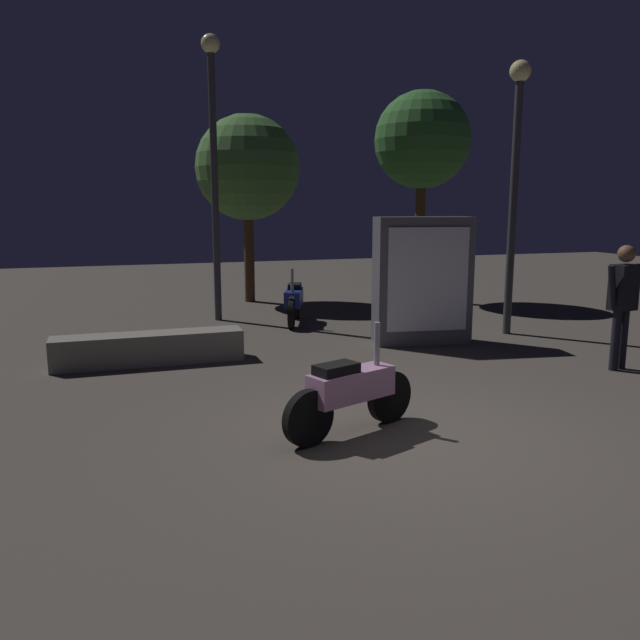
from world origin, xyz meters
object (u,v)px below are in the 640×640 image
object	(u,v)px
kiosk_billboard	(423,281)
person_rider_beside	(623,296)
motorcycle_blue_parked_left	(294,301)
streetlamp_far	(515,163)
motorcycle_pink_foreground	(351,392)
streetlamp_near	(213,145)

from	to	relation	value
kiosk_billboard	person_rider_beside	bearing A→B (deg)	135.20
motorcycle_blue_parked_left	streetlamp_far	distance (m)	4.76
motorcycle_pink_foreground	streetlamp_far	bearing A→B (deg)	19.76
motorcycle_pink_foreground	person_rider_beside	world-z (taller)	person_rider_beside
streetlamp_near	motorcycle_blue_parked_left	bearing A→B (deg)	-31.63
streetlamp_near	kiosk_billboard	world-z (taller)	streetlamp_near
motorcycle_pink_foreground	kiosk_billboard	xyz separation A→B (m)	(2.67, 3.64, 0.61)
motorcycle_pink_foreground	streetlamp_near	bearing A→B (deg)	70.93
motorcycle_blue_parked_left	streetlamp_far	world-z (taller)	streetlamp_far
motorcycle_blue_parked_left	person_rider_beside	distance (m)	5.92
person_rider_beside	streetlamp_far	size ratio (longest dim) A/B	0.37
motorcycle_blue_parked_left	person_rider_beside	bearing A→B (deg)	55.66
motorcycle_pink_foreground	person_rider_beside	distance (m)	4.68
streetlamp_far	person_rider_beside	bearing A→B (deg)	-90.42
motorcycle_pink_foreground	motorcycle_blue_parked_left	distance (m)	6.14
streetlamp_near	kiosk_billboard	bearing A→B (deg)	-48.21
person_rider_beside	streetlamp_far	bearing A→B (deg)	170.19
motorcycle_blue_parked_left	streetlamp_near	world-z (taller)	streetlamp_near
motorcycle_pink_foreground	streetlamp_near	distance (m)	7.49
person_rider_beside	kiosk_billboard	world-z (taller)	kiosk_billboard
motorcycle_pink_foreground	streetlamp_far	size ratio (longest dim) A/B	0.34
streetlamp_far	kiosk_billboard	xyz separation A→B (m)	(-1.84, -0.23, -1.95)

